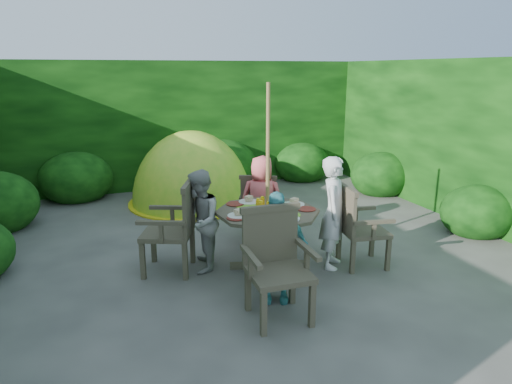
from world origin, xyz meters
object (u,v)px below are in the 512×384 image
object	(u,v)px
patio_table	(268,220)
garden_chair_back	(259,204)
child_back	(262,201)
parasol_pole	(268,180)
child_front	(275,247)
garden_chair_left	(175,226)
garden_chair_front	(276,262)
dome_tent	(193,202)
child_left	(200,221)
garden_chair_right	(358,225)
child_right	(334,213)

from	to	relation	value
patio_table	garden_chair_back	bearing A→B (deg)	75.26
garden_chair_back	child_back	size ratio (longest dim) A/B	0.72
parasol_pole	child_front	size ratio (longest dim) A/B	1.87
parasol_pole	garden_chair_left	size ratio (longest dim) A/B	2.09
garden_chair_front	dome_tent	size ratio (longest dim) A/B	0.40
patio_table	child_left	size ratio (longest dim) A/B	1.26
garden_chair_front	child_left	distance (m)	1.34
garden_chair_right	garden_chair_front	world-z (taller)	garden_chair_front
garden_chair_back	child_right	world-z (taller)	child_right
garden_chair_right	garden_chair_back	distance (m)	1.57
dome_tent	patio_table	bearing A→B (deg)	-90.14
garden_chair_back	child_front	bearing A→B (deg)	100.12
patio_table	garden_chair_left	size ratio (longest dim) A/B	1.46
garden_chair_left	child_left	size ratio (longest dim) A/B	0.86
garden_chair_right	child_front	xyz separation A→B (m)	(-1.27, -0.47, 0.07)
dome_tent	garden_chair_left	bearing A→B (deg)	-110.84
child_left	dome_tent	size ratio (longest dim) A/B	0.47
child_front	garden_chair_front	bearing A→B (deg)	-88.93
garden_chair_front	child_left	xyz separation A→B (m)	(-0.45, 1.26, 0.06)
garden_chair_left	child_front	xyz separation A→B (m)	(0.83, -1.05, 0.02)
child_right	child_front	xyz separation A→B (m)	(-0.99, -0.55, -0.09)
parasol_pole	child_left	xyz separation A→B (m)	(-0.77, 0.22, -0.49)
parasol_pole	dome_tent	world-z (taller)	parasol_pole
garden_chair_front	child_back	world-z (taller)	child_back
child_right	child_back	bearing A→B (deg)	64.10
child_right	dome_tent	xyz separation A→B (m)	(-1.03, 3.29, -0.68)
garden_chair_back	garden_chair_front	bearing A→B (deg)	99.49
child_right	child_left	bearing A→B (deg)	109.10
child_left	garden_chair_back	bearing A→B (deg)	144.08
child_back	patio_table	bearing A→B (deg)	102.59
patio_table	child_left	distance (m)	0.80
parasol_pole	garden_chair_left	bearing A→B (deg)	164.88
garden_chair_left	child_back	xyz separation A→B (m)	(1.27, 0.49, 0.05)
child_back	dome_tent	distance (m)	2.43
garden_chair_right	dome_tent	world-z (taller)	dome_tent
garden_chair_right	child_right	bearing A→B (deg)	81.39
dome_tent	parasol_pole	bearing A→B (deg)	-90.22
garden_chair_back	garden_chair_front	xyz separation A→B (m)	(-0.60, -2.11, 0.07)
parasol_pole	garden_chair_left	xyz separation A→B (m)	(-1.05, 0.28, -0.54)
child_right	child_front	bearing A→B (deg)	154.10
patio_table	child_right	world-z (taller)	child_right
garden_chair_left	child_back	distance (m)	1.36
garden_chair_back	child_back	xyz separation A→B (m)	(-0.07, -0.29, 0.14)
child_left	garden_chair_right	bearing A→B (deg)	89.29
parasol_pole	garden_chair_right	bearing A→B (deg)	-16.17
garden_chair_left	child_left	distance (m)	0.29
garden_chair_back	dome_tent	distance (m)	2.14
dome_tent	child_back	bearing A→B (deg)	-83.39
garden_chair_right	garden_chair_left	world-z (taller)	garden_chair_left
garden_chair_right	parasol_pole	bearing A→B (deg)	82.81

